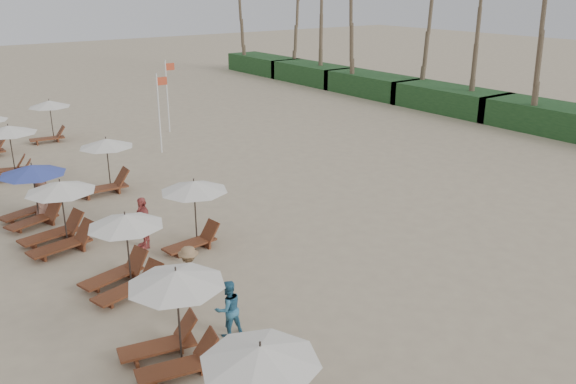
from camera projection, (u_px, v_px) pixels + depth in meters
ground at (353, 282)px, 17.49m from camera, size 160.00×160.00×0.00m
shrub_hedge at (450, 99)px, 40.53m from camera, size 3.20×53.00×1.60m
lounger_station_1 at (171, 317)px, 13.36m from camera, size 2.49×2.24×2.33m
lounger_station_2 at (121, 254)px, 16.71m from camera, size 2.52×2.19×2.26m
lounger_station_3 at (56, 216)px, 19.47m from camera, size 2.67×2.27×2.24m
lounger_station_4 at (30, 192)px, 21.49m from camera, size 2.60×2.37×2.15m
lounger_station_5 at (7, 149)px, 26.46m from camera, size 2.56×2.42×2.35m
inland_station_0 at (192, 205)px, 19.39m from camera, size 2.57×2.24×2.22m
inland_station_1 at (104, 162)px, 24.56m from camera, size 2.80×2.24×2.22m
inland_station_2 at (48, 115)px, 32.52m from camera, size 2.57×2.24×2.22m
beachgoer_mid_a at (228, 309)px, 14.65m from camera, size 0.75×0.60×1.48m
beachgoer_mid_b at (189, 273)px, 16.36m from camera, size 1.14×1.11×1.56m
beachgoer_far_a at (143, 223)px, 19.52m from camera, size 0.45×1.04×1.76m
beachgoer_far_b at (42, 197)px, 21.95m from camera, size 0.97×0.97×1.70m
flag_pole_near at (159, 109)px, 30.06m from camera, size 0.60×0.08×4.05m
flag_pole_far at (168, 92)px, 34.30m from camera, size 0.60×0.08×4.16m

